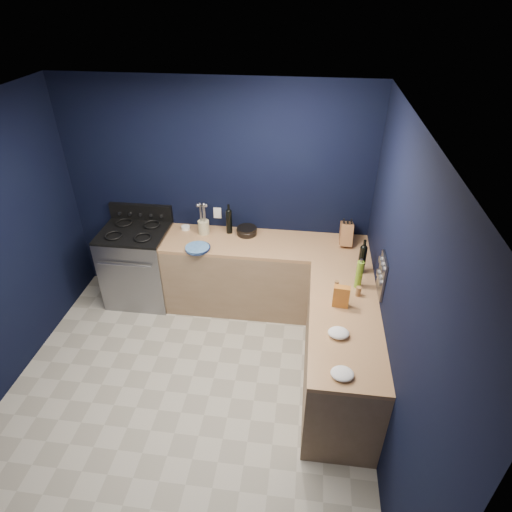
% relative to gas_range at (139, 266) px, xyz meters
% --- Properties ---
extents(floor, '(3.50, 3.50, 0.02)m').
position_rel_gas_range_xyz_m(floor, '(0.93, -1.42, -0.47)').
color(floor, '#AFA999').
rests_on(floor, ground).
extents(ceiling, '(3.50, 3.50, 0.02)m').
position_rel_gas_range_xyz_m(ceiling, '(0.93, -1.42, 2.15)').
color(ceiling, silver).
rests_on(ceiling, ground).
extents(wall_back, '(3.50, 0.02, 2.60)m').
position_rel_gas_range_xyz_m(wall_back, '(0.93, 0.34, 0.84)').
color(wall_back, black).
rests_on(wall_back, ground).
extents(wall_right, '(0.02, 3.50, 2.60)m').
position_rel_gas_range_xyz_m(wall_right, '(2.69, -1.42, 0.84)').
color(wall_right, black).
rests_on(wall_right, ground).
extents(cab_back, '(2.30, 0.63, 0.86)m').
position_rel_gas_range_xyz_m(cab_back, '(1.53, 0.02, -0.03)').
color(cab_back, '#8E7256').
rests_on(cab_back, floor).
extents(top_back, '(2.30, 0.63, 0.04)m').
position_rel_gas_range_xyz_m(top_back, '(1.53, 0.02, 0.42)').
color(top_back, brown).
rests_on(top_back, cab_back).
extents(cab_right, '(0.63, 1.67, 0.86)m').
position_rel_gas_range_xyz_m(cab_right, '(2.37, -1.13, -0.03)').
color(cab_right, '#8E7256').
rests_on(cab_right, floor).
extents(top_right, '(0.63, 1.67, 0.04)m').
position_rel_gas_range_xyz_m(top_right, '(2.37, -1.13, 0.42)').
color(top_right, brown).
rests_on(top_right, cab_right).
extents(gas_range, '(0.76, 0.66, 0.92)m').
position_rel_gas_range_xyz_m(gas_range, '(0.00, 0.00, 0.00)').
color(gas_range, gray).
rests_on(gas_range, floor).
extents(oven_door, '(0.59, 0.02, 0.42)m').
position_rel_gas_range_xyz_m(oven_door, '(0.00, -0.32, -0.01)').
color(oven_door, black).
rests_on(oven_door, gas_range).
extents(cooktop, '(0.76, 0.66, 0.03)m').
position_rel_gas_range_xyz_m(cooktop, '(0.00, 0.00, 0.48)').
color(cooktop, black).
rests_on(cooktop, gas_range).
extents(backguard, '(0.76, 0.06, 0.20)m').
position_rel_gas_range_xyz_m(backguard, '(0.00, 0.30, 0.58)').
color(backguard, black).
rests_on(backguard, gas_range).
extents(spice_panel, '(0.02, 0.28, 0.38)m').
position_rel_gas_range_xyz_m(spice_panel, '(2.67, -0.87, 0.72)').
color(spice_panel, gray).
rests_on(spice_panel, wall_right).
extents(wall_outlet, '(0.09, 0.02, 0.13)m').
position_rel_gas_range_xyz_m(wall_outlet, '(0.93, 0.32, 0.62)').
color(wall_outlet, white).
rests_on(wall_outlet, wall_back).
extents(plate_stack, '(0.34, 0.34, 0.03)m').
position_rel_gas_range_xyz_m(plate_stack, '(0.81, -0.22, 0.46)').
color(plate_stack, teal).
rests_on(plate_stack, top_back).
extents(ramekin, '(0.10, 0.10, 0.04)m').
position_rel_gas_range_xyz_m(ramekin, '(0.56, 0.20, 0.46)').
color(ramekin, white).
rests_on(ramekin, top_back).
extents(utensil_crock, '(0.16, 0.16, 0.16)m').
position_rel_gas_range_xyz_m(utensil_crock, '(0.80, 0.14, 0.52)').
color(utensil_crock, beige).
rests_on(utensil_crock, top_back).
extents(wine_bottle_back, '(0.08, 0.08, 0.28)m').
position_rel_gas_range_xyz_m(wine_bottle_back, '(1.09, 0.19, 0.58)').
color(wine_bottle_back, black).
rests_on(wine_bottle_back, top_back).
extents(lemon_basket, '(0.28, 0.28, 0.09)m').
position_rel_gas_range_xyz_m(lemon_basket, '(1.30, 0.18, 0.48)').
color(lemon_basket, black).
rests_on(lemon_basket, top_back).
extents(knife_block, '(0.14, 0.29, 0.30)m').
position_rel_gas_range_xyz_m(knife_block, '(2.42, 0.12, 0.56)').
color(knife_block, brown).
rests_on(knife_block, top_back).
extents(wine_bottle_right, '(0.08, 0.08, 0.30)m').
position_rel_gas_range_xyz_m(wine_bottle_right, '(2.54, -0.43, 0.59)').
color(wine_bottle_right, black).
rests_on(wine_bottle_right, top_right).
extents(oil_bottle, '(0.07, 0.07, 0.29)m').
position_rel_gas_range_xyz_m(oil_bottle, '(2.50, -0.68, 0.58)').
color(oil_bottle, olive).
rests_on(oil_bottle, top_right).
extents(spice_jar_near, '(0.05, 0.05, 0.09)m').
position_rel_gas_range_xyz_m(spice_jar_near, '(2.29, -0.74, 0.48)').
color(spice_jar_near, olive).
rests_on(spice_jar_near, top_right).
extents(spice_jar_far, '(0.06, 0.06, 0.10)m').
position_rel_gas_range_xyz_m(spice_jar_far, '(2.49, -0.82, 0.49)').
color(spice_jar_far, olive).
rests_on(spice_jar_far, top_right).
extents(crouton_bag, '(0.15, 0.08, 0.21)m').
position_rel_gas_range_xyz_m(crouton_bag, '(2.32, -0.99, 0.55)').
color(crouton_bag, '#A11B34').
rests_on(crouton_bag, top_right).
extents(towel_front, '(0.22, 0.21, 0.06)m').
position_rel_gas_range_xyz_m(towel_front, '(2.29, -1.39, 0.47)').
color(towel_front, white).
rests_on(towel_front, top_right).
extents(towel_end, '(0.18, 0.16, 0.05)m').
position_rel_gas_range_xyz_m(towel_end, '(2.31, -1.82, 0.47)').
color(towel_end, white).
rests_on(towel_end, top_right).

